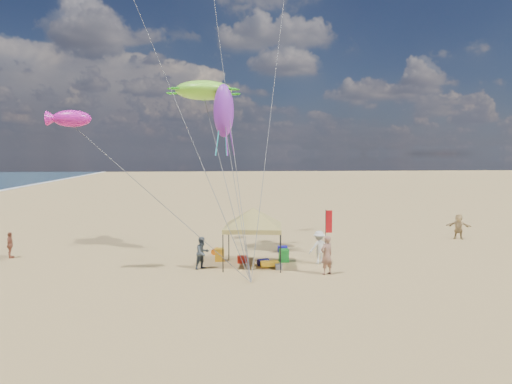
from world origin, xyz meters
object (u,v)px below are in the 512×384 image
Objects in this scene: person_near_a at (327,255)px; person_near_b at (202,253)px; chair_green at (284,255)px; beach_cart at (269,264)px; chair_yellow at (219,255)px; person_far_c at (459,226)px; cooler_blue at (282,249)px; canopy_tent at (253,210)px; cooler_red at (242,259)px; person_far_a at (10,245)px; person_near_c at (319,247)px; feather_flag at (328,224)px.

person_near_a is 1.15× the size of person_near_b.
chair_green is 0.78× the size of beach_cart.
person_near_a is (5.14, -3.54, 0.62)m from chair_yellow.
person_near_a is at bearing -116.05° from person_far_c.
person_far_c is at bearing 22.91° from chair_green.
beach_cart is at bearing -109.31° from cooler_blue.
canopy_tent is 4.80m from cooler_blue.
beach_cart is (1.31, -1.25, 0.01)m from cooler_red.
person_near_b reaches higher than chair_green.
cooler_blue is 15.66m from person_far_a.
person_far_c is at bearing -98.32° from person_far_a.
person_near_c reaches higher than chair_green.
person_far_a is at bearing -146.45° from person_far_c.
cooler_blue is 0.77× the size of chair_yellow.
canopy_tent is at bearing -152.26° from feather_flag.
canopy_tent is 10.64× the size of cooler_red.
chair_green is (2.28, 0.02, 0.16)m from cooler_red.
beach_cart is at bearing -43.62° from cooler_red.
feather_flag is 1.78× the size of person_far_a.
chair_green is 4.62m from person_near_b.
feather_flag is 4.92× the size of cooler_red.
chair_green is at bearing -36.76° from person_near_c.
cooler_red is at bearing -25.63° from chair_yellow.
person_far_a is 0.84× the size of person_far_c.
person_near_c is at bearing -9.39° from cooler_red.
cooler_red is at bearing 136.38° from beach_cart.
beach_cart is 15.81m from person_far_c.
chair_green is 1.00× the size of chair_yellow.
person_near_c is at bearing 1.56° from canopy_tent.
feather_flag is 3.80× the size of chair_yellow.
chair_yellow is 0.78× the size of beach_cart.
person_far_a reaches higher than chair_yellow.
chair_green is at bearing 0.42° from cooler_red.
chair_green is 0.40× the size of person_far_c.
person_near_b is at bearing -165.00° from chair_green.
person_near_c is at bearing -120.59° from person_near_a.
person_near_b reaches higher than beach_cart.
person_near_c is at bearing -65.24° from cooler_blue.
feather_flag is 2.95× the size of beach_cart.
feather_flag is 3.66m from chair_green.
canopy_tent is 4.15m from person_near_c.
canopy_tent reaches higher than beach_cart.
person_near_c is (2.78, 0.57, 0.69)m from beach_cart.
chair_yellow is at bearing 154.37° from cooler_red.
person_far_c is at bearing 25.77° from beach_cart.
chair_green reaches higher than cooler_red.
feather_flag is 1.50× the size of person_far_c.
person_far_c is (15.54, 5.62, 0.70)m from cooler_red.
chair_yellow is 3.13m from beach_cart.
person_near_b is at bearing -131.45° from person_far_c.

